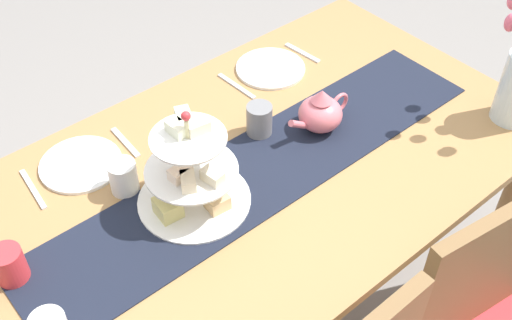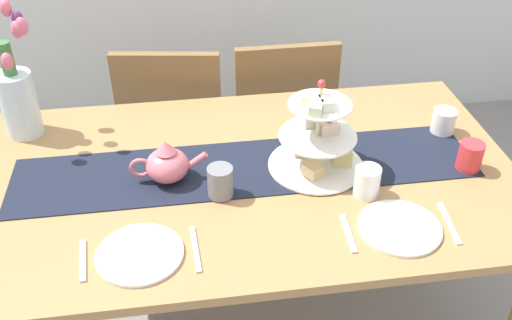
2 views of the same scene
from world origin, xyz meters
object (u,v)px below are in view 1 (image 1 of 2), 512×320
at_px(tiered_cake_stand, 191,177).
at_px(fork_left, 302,53).
at_px(knife_left, 237,86).
at_px(fork_right, 125,142).
at_px(dinner_plate_right, 81,164).
at_px(mug_orange, 9,265).
at_px(knife_right, 33,189).
at_px(dinner_plate_left, 270,68).
at_px(dining_table, 257,189).
at_px(teapot, 321,112).
at_px(mug_grey, 259,119).
at_px(mug_white_text, 123,177).

height_order(tiered_cake_stand, fork_left, tiered_cake_stand).
relative_size(knife_left, fork_right, 1.13).
bearing_deg(dinner_plate_right, mug_orange, 37.67).
distance_m(tiered_cake_stand, knife_left, 0.52).
height_order(dinner_plate_right, knife_right, dinner_plate_right).
relative_size(fork_left, knife_left, 0.88).
height_order(dinner_plate_left, fork_left, dinner_plate_left).
distance_m(tiered_cake_stand, dinner_plate_left, 0.64).
bearing_deg(fork_left, dining_table, 33.89).
xyz_separation_m(tiered_cake_stand, teapot, (-0.47, -0.00, -0.04)).
xyz_separation_m(fork_left, dinner_plate_right, (0.85, 0.00, 0.00)).
relative_size(dinner_plate_left, mug_grey, 2.42).
bearing_deg(teapot, dining_table, 0.00).
bearing_deg(knife_left, knife_right, 0.00).
relative_size(tiered_cake_stand, mug_orange, 3.20).
distance_m(dining_table, dinner_plate_right, 0.51).
relative_size(knife_left, mug_orange, 1.79).
height_order(dining_table, mug_orange, mug_orange).
xyz_separation_m(teapot, mug_orange, (0.93, -0.08, -0.01)).
distance_m(dinner_plate_left, mug_grey, 0.32).
xyz_separation_m(teapot, mug_grey, (0.15, -0.10, -0.01)).
bearing_deg(dinner_plate_left, knife_left, 0.00).
distance_m(tiered_cake_stand, mug_orange, 0.47).
bearing_deg(fork_right, knife_left, 180.00).
height_order(dining_table, teapot, teapot).
relative_size(dinner_plate_left, fork_left, 1.53).
bearing_deg(teapot, fork_right, -33.38).
bearing_deg(tiered_cake_stand, dinner_plate_left, -149.92).
height_order(knife_right, mug_orange, mug_orange).
relative_size(knife_right, mug_white_text, 1.79).
xyz_separation_m(knife_left, mug_orange, (0.87, 0.24, 0.04)).
xyz_separation_m(dinner_plate_left, dinner_plate_right, (0.71, 0.00, 0.00)).
distance_m(fork_right, mug_white_text, 0.19).
height_order(dinner_plate_left, knife_left, dinner_plate_left).
relative_size(dining_table, dinner_plate_left, 7.36).
bearing_deg(teapot, dinner_plate_left, -104.44).
bearing_deg(mug_orange, dinner_plate_right, -142.33).
distance_m(dinner_plate_left, knife_left, 0.15).
relative_size(knife_left, knife_right, 1.00).
bearing_deg(dinner_plate_left, fork_right, 0.00).
xyz_separation_m(knife_right, mug_white_text, (-0.19, 0.16, 0.04)).
bearing_deg(fork_right, knife_right, 0.00).
distance_m(dinner_plate_right, fork_right, 0.15).
distance_m(dinner_plate_left, mug_white_text, 0.68).
height_order(dinner_plate_left, mug_orange, mug_orange).
bearing_deg(fork_left, fork_right, 0.00).
bearing_deg(fork_right, dinner_plate_left, 180.00).
relative_size(fork_right, knife_right, 0.88).
distance_m(dinner_plate_left, fork_left, 0.15).
xyz_separation_m(dinner_plate_right, mug_grey, (-0.47, 0.22, 0.05)).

